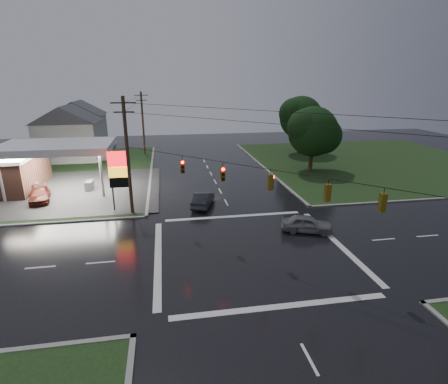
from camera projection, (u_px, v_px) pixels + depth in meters
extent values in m
plane|color=black|center=(252.00, 250.00, 26.48)|extent=(120.00, 120.00, 0.00)
cube|color=black|center=(15.00, 176.00, 46.66)|extent=(36.00, 36.00, 0.08)
cube|color=black|center=(372.00, 161.00, 55.06)|extent=(36.00, 36.00, 0.08)
cube|color=#2D2D2D|center=(44.00, 191.00, 40.11)|extent=(26.00, 18.00, 0.02)
cylinder|color=silver|center=(1.00, 179.00, 36.08)|extent=(0.30, 0.30, 5.00)
cylinder|color=silver|center=(101.00, 175.00, 37.69)|extent=(0.30, 0.30, 5.00)
cylinder|color=silver|center=(22.00, 166.00, 41.70)|extent=(0.30, 0.30, 5.00)
cylinder|color=silver|center=(109.00, 163.00, 43.32)|extent=(0.30, 0.30, 5.00)
cube|color=silver|center=(56.00, 147.00, 38.87)|extent=(12.00, 8.00, 0.80)
cube|color=white|center=(57.00, 151.00, 39.00)|extent=(11.40, 7.40, 0.04)
cube|color=#59595E|center=(34.00, 188.00, 39.81)|extent=(0.80, 1.60, 1.10)
cube|color=#59595E|center=(90.00, 185.00, 40.78)|extent=(0.80, 1.60, 1.10)
cylinder|color=#59595E|center=(112.00, 181.00, 33.59)|extent=(0.16, 0.16, 6.00)
cylinder|color=#59595E|center=(129.00, 181.00, 33.85)|extent=(0.16, 0.16, 6.00)
cube|color=red|center=(118.00, 159.00, 33.04)|extent=(2.00, 0.35, 1.40)
cube|color=orange|center=(119.00, 172.00, 33.44)|extent=(2.00, 0.35, 1.00)
cube|color=black|center=(120.00, 182.00, 33.75)|extent=(2.00, 0.35, 1.00)
cylinder|color=#382619|center=(128.00, 157.00, 32.18)|extent=(0.32, 0.32, 11.00)
cube|color=#382619|center=(123.00, 103.00, 30.67)|extent=(2.20, 0.12, 0.12)
cube|color=#382619|center=(124.00, 112.00, 30.92)|extent=(1.80, 0.12, 0.12)
cylinder|color=#382619|center=(143.00, 124.00, 58.99)|extent=(0.32, 0.32, 10.50)
cube|color=#382619|center=(141.00, 95.00, 57.56)|extent=(2.20, 0.12, 0.12)
cube|color=#382619|center=(141.00, 100.00, 57.80)|extent=(1.80, 0.12, 0.12)
cube|color=#59470C|center=(182.00, 166.00, 28.46)|extent=(0.34, 0.34, 1.10)
cylinder|color=#FF0C07|center=(182.00, 162.00, 28.15)|extent=(0.22, 0.08, 0.22)
cube|color=#59470C|center=(223.00, 174.00, 26.24)|extent=(0.34, 0.34, 1.10)
cylinder|color=#FF0C07|center=(223.00, 169.00, 25.94)|extent=(0.22, 0.08, 0.22)
cube|color=#59470C|center=(270.00, 182.00, 24.03)|extent=(0.34, 0.34, 1.10)
cylinder|color=#FF0C07|center=(273.00, 177.00, 23.95)|extent=(0.08, 0.22, 0.22)
cube|color=#59470C|center=(328.00, 193.00, 21.82)|extent=(0.34, 0.34, 1.10)
cylinder|color=#FF0C07|center=(327.00, 186.00, 21.89)|extent=(0.22, 0.08, 0.22)
cube|color=#59470C|center=(383.00, 203.00, 20.05)|extent=(0.34, 0.34, 1.10)
cylinder|color=#FF0C07|center=(381.00, 195.00, 20.12)|extent=(0.22, 0.08, 0.22)
cube|color=silver|center=(70.00, 141.00, 55.94)|extent=(9.00, 8.00, 6.00)
cube|color=gray|center=(106.00, 156.00, 57.60)|extent=(1.60, 4.80, 0.80)
cube|color=silver|center=(80.00, 131.00, 67.04)|extent=(9.00, 8.00, 6.00)
cube|color=gray|center=(110.00, 143.00, 68.69)|extent=(1.60, 4.80, 0.80)
cylinder|color=black|center=(311.00, 154.00, 48.61)|extent=(0.56, 0.56, 5.04)
sphere|color=black|center=(313.00, 132.00, 47.67)|extent=(6.80, 6.80, 6.80)
sphere|color=black|center=(323.00, 136.00, 48.42)|extent=(5.10, 5.10, 5.10)
sphere|color=black|center=(305.00, 127.00, 46.85)|extent=(4.76, 4.76, 4.76)
cylinder|color=black|center=(300.00, 138.00, 60.26)|extent=(0.56, 0.56, 5.60)
sphere|color=black|center=(301.00, 118.00, 59.22)|extent=(7.20, 7.20, 7.20)
sphere|color=black|center=(310.00, 121.00, 60.01)|extent=(5.40, 5.40, 5.40)
sphere|color=black|center=(294.00, 113.00, 58.37)|extent=(5.04, 5.04, 5.04)
imported|color=#21262A|center=(203.00, 199.00, 35.54)|extent=(2.95, 4.79, 1.49)
imported|color=slate|center=(307.00, 224.00, 29.52)|extent=(4.56, 3.00, 1.44)
imported|color=maroon|center=(40.00, 195.00, 36.95)|extent=(2.95, 5.04, 1.37)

